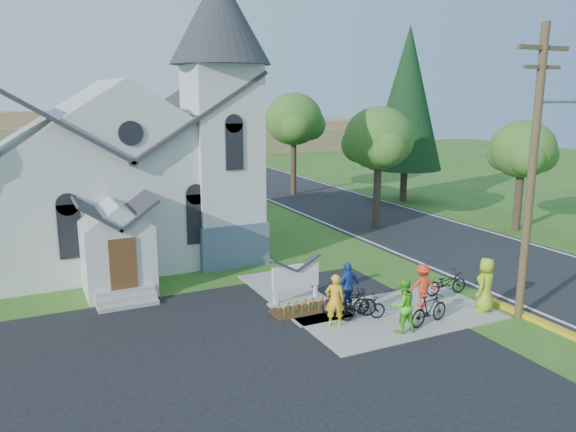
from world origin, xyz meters
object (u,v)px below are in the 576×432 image
church_sign (296,277)px  bike_4 (446,283)px  bike_2 (362,308)px  cyclist_0 (335,300)px  bike_1 (353,303)px  cyclist_4 (486,285)px  bike_3 (429,310)px  utility_pole (534,166)px  bike_0 (346,302)px  cyclist_1 (403,305)px  cyclist_3 (423,286)px  cyclist_2 (348,287)px

church_sign → bike_4: 5.97m
bike_2 → bike_4: (4.32, 0.67, 0.03)m
cyclist_0 → bike_1: bearing=-138.2°
church_sign → cyclist_4: cyclist_4 is taller
bike_3 → cyclist_4: 2.67m
utility_pole → cyclist_4: 4.53m
bike_0 → cyclist_1: bearing=-135.8°
bike_0 → bike_2: bike_0 is taller
cyclist_4 → bike_4: cyclist_4 is taller
cyclist_0 → cyclist_3: cyclist_0 is taller
cyclist_2 → cyclist_4: 4.98m
cyclist_2 → bike_0: bearing=36.4°
utility_pole → cyclist_0: (-6.37, 2.12, -4.44)m
cyclist_0 → cyclist_1: (1.76, -1.40, 0.01)m
cyclist_0 → bike_4: bearing=-150.1°
bike_0 → bike_4: 4.59m
church_sign → cyclist_3: (3.98, -2.48, -0.16)m
bike_0 → cyclist_3: 3.01m
utility_pole → cyclist_0: size_ratio=5.48×
utility_pole → cyclist_1: utility_pole is taller
utility_pole → cyclist_2: (-5.28, 3.07, -4.44)m
church_sign → bike_0: church_sign is taller
bike_0 → cyclist_4: (4.72, -1.87, 0.53)m
utility_pole → church_sign: bearing=144.4°
cyclist_1 → cyclist_3: size_ratio=1.13×
church_sign → bike_2: 2.92m
cyclist_1 → bike_3: bearing=-172.4°
bike_0 → bike_1: (0.10, -0.34, 0.06)m
cyclist_0 → cyclist_4: 5.71m
bike_3 → church_sign: bearing=27.8°
bike_1 → bike_4: 4.51m
church_sign → utility_pole: 9.18m
cyclist_3 → bike_3: cyclist_3 is taller
church_sign → cyclist_0: (0.19, -2.58, -0.06)m
cyclist_2 → bike_2: 1.04m
bike_4 → church_sign: bearing=77.4°
cyclist_0 → cyclist_2: (1.09, 0.95, -0.00)m
cyclist_2 → bike_2: cyclist_2 is taller
cyclist_1 → cyclist_4: (3.83, 0.20, 0.07)m
cyclist_1 → bike_4: 4.27m
cyclist_2 → cyclist_4: (4.49, -2.14, 0.08)m
cyclist_0 → bike_0: size_ratio=1.05×
cyclist_0 → cyclist_4: bearing=-169.5°
bike_2 → cyclist_3: bearing=-74.7°
bike_3 → cyclist_0: bearing=54.8°
cyclist_0 → utility_pole: bearing=-175.8°
bike_2 → bike_4: bearing=-67.4°
church_sign → bike_0: 2.23m
bike_3 → bike_4: size_ratio=0.98×
cyclist_4 → bike_4: size_ratio=1.10×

